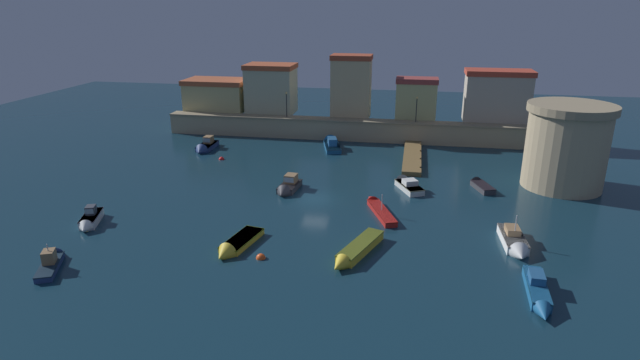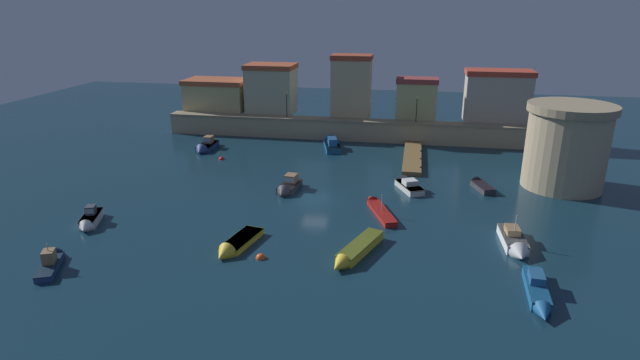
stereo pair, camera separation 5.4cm
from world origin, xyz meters
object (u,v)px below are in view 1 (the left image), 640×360
object	(u,v)px
moored_boat_10	(378,208)
quay_lamp_0	(286,100)
moored_boat_8	(355,251)
moored_boat_9	(480,185)
moored_boat_0	(205,147)
mooring_buoy_0	(222,159)
moored_boat_6	(515,243)
moored_boat_3	(288,187)
moored_boat_11	(406,184)
moored_boat_2	(331,143)
moored_boat_5	(52,260)
moored_boat_7	(538,292)
moored_boat_4	(234,246)
moored_boat_1	(90,220)
quay_lamp_1	(417,105)
fortress_tower	(566,146)
mooring_buoy_1	(261,258)

from	to	relation	value
moored_boat_10	quay_lamp_0	bearing A→B (deg)	9.10
moored_boat_8	moored_boat_9	world-z (taller)	moored_boat_8
moored_boat_0	moored_boat_8	bearing A→B (deg)	39.67
mooring_buoy_0	moored_boat_0	bearing A→B (deg)	134.51
moored_boat_0	moored_boat_6	xyz separation A→B (m)	(35.39, -22.65, 0.02)
moored_boat_3	moored_boat_11	world-z (taller)	moored_boat_3
moored_boat_6	mooring_buoy_0	distance (m)	36.98
moored_boat_2	moored_boat_9	xyz separation A→B (m)	(18.07, -13.56, -0.07)
moored_boat_2	moored_boat_11	distance (m)	18.22
moored_boat_2	moored_boat_11	size ratio (longest dim) A/B	1.40
moored_boat_5	moored_boat_7	distance (m)	34.73
moored_boat_2	moored_boat_9	size ratio (longest dim) A/B	1.67
moored_boat_5	moored_boat_11	xyz separation A→B (m)	(25.54, 21.86, 0.02)
moored_boat_4	moored_boat_1	bearing A→B (deg)	-87.51
moored_boat_5	moored_boat_7	xyz separation A→B (m)	(34.69, 1.69, 0.06)
moored_boat_7	moored_boat_8	distance (m)	13.19
moored_boat_1	mooring_buoy_0	size ratio (longest dim) A/B	6.97
quay_lamp_0	moored_boat_7	distance (m)	47.53
quay_lamp_1	moored_boat_10	distance (m)	26.45
fortress_tower	moored_boat_9	distance (m)	9.59
moored_boat_6	moored_boat_5	bearing A→B (deg)	-77.54
moored_boat_0	moored_boat_2	xyz separation A→B (m)	(16.09, 4.98, -0.03)
moored_boat_5	moored_boat_6	distance (m)	35.62
moored_boat_11	quay_lamp_1	bearing A→B (deg)	-27.68
moored_boat_0	quay_lamp_0	bearing A→B (deg)	133.26
moored_boat_0	mooring_buoy_1	bearing A→B (deg)	28.18
moored_boat_5	mooring_buoy_0	distance (m)	28.26
moored_boat_2	moored_boat_7	world-z (taller)	moored_boat_2
moored_boat_2	moored_boat_6	size ratio (longest dim) A/B	1.28
moored_boat_4	moored_boat_2	bearing A→B (deg)	-173.12
moored_boat_7	mooring_buoy_0	distance (m)	41.53
moored_boat_1	moored_boat_5	xyz separation A→B (m)	(1.57, -7.11, -0.09)
moored_boat_9	quay_lamp_1	bearing A→B (deg)	2.51
moored_boat_3	moored_boat_7	xyz separation A→B (m)	(21.18, -16.84, -0.01)
moored_boat_2	moored_boat_8	bearing A→B (deg)	178.28
moored_boat_4	moored_boat_11	distance (m)	21.40
moored_boat_0	fortress_tower	bearing A→B (deg)	79.61
moored_boat_1	moored_boat_7	bearing A→B (deg)	62.86
quay_lamp_0	moored_boat_0	size ratio (longest dim) A/B	0.66
moored_boat_6	moored_boat_1	bearing A→B (deg)	-89.18
moored_boat_4	moored_boat_9	bearing A→B (deg)	143.16
quay_lamp_1	moored_boat_4	size ratio (longest dim) A/B	0.58
moored_boat_2	mooring_buoy_1	size ratio (longest dim) A/B	10.10
fortress_tower	moored_boat_4	xyz separation A→B (m)	(-29.08, -20.30, -4.21)
moored_boat_9	moored_boat_11	size ratio (longest dim) A/B	0.84
moored_boat_0	moored_boat_11	bearing A→B (deg)	67.89
moored_boat_1	moored_boat_6	size ratio (longest dim) A/B	0.80
moored_boat_3	moored_boat_9	bearing A→B (deg)	108.64
moored_boat_9	quay_lamp_0	bearing A→B (deg)	35.98
mooring_buoy_0	moored_boat_8	bearing A→B (deg)	-49.40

